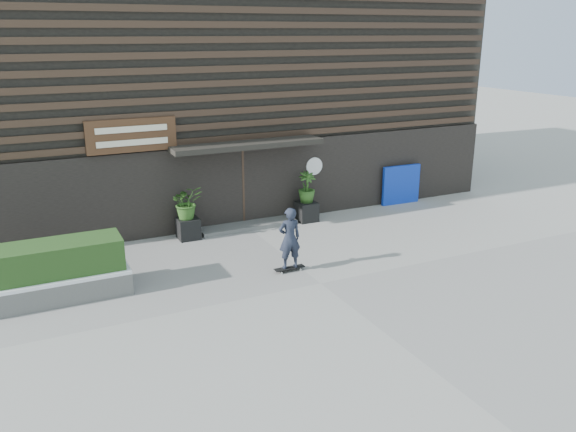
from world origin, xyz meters
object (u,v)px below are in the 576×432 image
planter_pot_left (188,228)px  raised_bed (48,289)px  blue_tarp (401,185)px  skateboarder (290,239)px  planter_pot_right (306,211)px

planter_pot_left → raised_bed: bearing=-147.4°
blue_tarp → skateboarder: bearing=-146.5°
skateboarder → raised_bed: bearing=170.7°
raised_bed → blue_tarp: blue_tarp is taller
planter_pot_left → skateboarder: size_ratio=0.37×
planter_pot_right → blue_tarp: size_ratio=0.42×
planter_pot_left → planter_pot_right: 3.80m
raised_bed → blue_tarp: 11.87m
planter_pot_left → blue_tarp: (7.58, 0.30, 0.37)m
planter_pot_left → blue_tarp: size_ratio=0.42×
raised_bed → blue_tarp: size_ratio=2.46×
planter_pot_right → skateboarder: skateboarder is taller
planter_pot_right → blue_tarp: 3.81m
planter_pot_left → planter_pot_right: same height
blue_tarp → raised_bed: bearing=-164.4°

